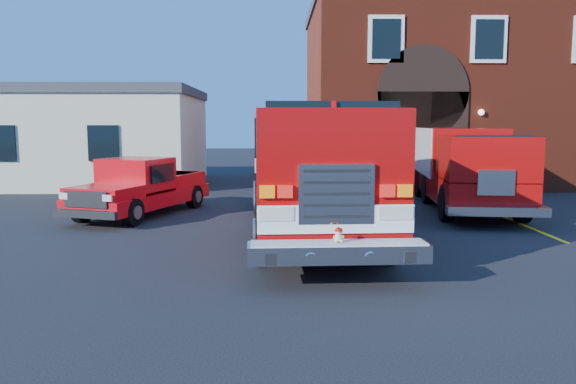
{
  "coord_description": "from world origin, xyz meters",
  "views": [
    {
      "loc": [
        -0.25,
        -13.13,
        2.76
      ],
      "look_at": [
        0.0,
        -1.2,
        1.3
      ],
      "focal_mm": 35.0,
      "sensor_mm": 36.0,
      "label": 1
    }
  ],
  "objects_px": {
    "pickup_truck": "(142,188)",
    "secondary_truck": "(465,165)",
    "fire_engine": "(309,167)",
    "fire_station": "(468,92)",
    "side_building": "(86,136)"
  },
  "relations": [
    {
      "from": "fire_station",
      "to": "pickup_truck",
      "type": "xyz_separation_m",
      "value": [
        -13.32,
        -10.16,
        -3.43
      ]
    },
    {
      "from": "fire_station",
      "to": "side_building",
      "type": "relative_size",
      "value": 1.49
    },
    {
      "from": "side_building",
      "to": "fire_engine",
      "type": "relative_size",
      "value": 0.98
    },
    {
      "from": "side_building",
      "to": "fire_engine",
      "type": "height_order",
      "value": "side_building"
    },
    {
      "from": "fire_engine",
      "to": "pickup_truck",
      "type": "xyz_separation_m",
      "value": [
        -4.91,
        2.64,
        -0.83
      ]
    },
    {
      "from": "fire_engine",
      "to": "fire_station",
      "type": "bearing_deg",
      "value": 56.7
    },
    {
      "from": "side_building",
      "to": "secondary_truck",
      "type": "bearing_deg",
      "value": -27.91
    },
    {
      "from": "side_building",
      "to": "pickup_truck",
      "type": "distance_m",
      "value": 10.39
    },
    {
      "from": "fire_station",
      "to": "fire_engine",
      "type": "xyz_separation_m",
      "value": [
        -8.41,
        -12.8,
        -2.6
      ]
    },
    {
      "from": "pickup_truck",
      "to": "secondary_truck",
      "type": "distance_m",
      "value": 10.36
    },
    {
      "from": "fire_station",
      "to": "pickup_truck",
      "type": "distance_m",
      "value": 17.1
    },
    {
      "from": "side_building",
      "to": "pickup_truck",
      "type": "bearing_deg",
      "value": -63.03
    },
    {
      "from": "fire_station",
      "to": "side_building",
      "type": "xyz_separation_m",
      "value": [
        -17.99,
        -0.99,
        -2.05
      ]
    },
    {
      "from": "side_building",
      "to": "fire_engine",
      "type": "bearing_deg",
      "value": -50.95
    },
    {
      "from": "fire_station",
      "to": "fire_engine",
      "type": "bearing_deg",
      "value": -123.3
    }
  ]
}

